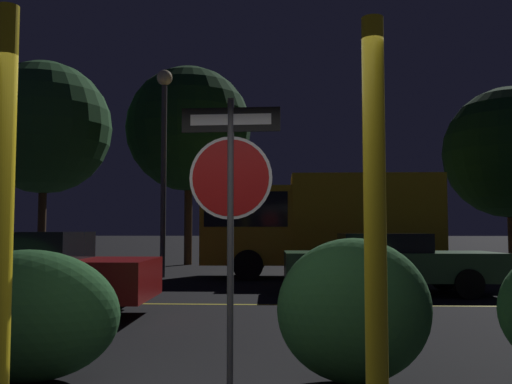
% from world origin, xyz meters
% --- Properties ---
extents(road_center_stripe, '(32.99, 0.12, 0.01)m').
position_xyz_m(road_center_stripe, '(0.00, 7.25, 0.00)').
color(road_center_stripe, gold).
rests_on(road_center_stripe, ground_plane).
extents(stop_sign, '(0.90, 0.06, 2.57)m').
position_xyz_m(stop_sign, '(0.14, 1.65, 1.80)').
color(stop_sign, '#4C4C51').
rests_on(stop_sign, ground_plane).
extents(yellow_pole_left, '(0.14, 0.14, 2.82)m').
position_xyz_m(yellow_pole_left, '(-1.14, 0.06, 1.41)').
color(yellow_pole_left, yellow).
rests_on(yellow_pole_left, ground_plane).
extents(yellow_pole_right, '(0.13, 0.13, 2.63)m').
position_xyz_m(yellow_pole_right, '(1.15, -0.13, 1.31)').
color(yellow_pole_right, yellow).
rests_on(yellow_pole_right, ground_plane).
extents(hedge_bush_1, '(1.72, 0.96, 1.21)m').
position_xyz_m(hedge_bush_1, '(-1.75, 1.77, 0.60)').
color(hedge_bush_1, '#285B2D').
rests_on(hedge_bush_1, ground_plane).
extents(hedge_bush_2, '(1.40, 0.79, 1.31)m').
position_xyz_m(hedge_bush_2, '(1.25, 1.86, 0.66)').
color(hedge_bush_2, '#2D6633').
rests_on(hedge_bush_2, ground_plane).
extents(passing_car_1, '(4.38, 2.06, 1.36)m').
position_xyz_m(passing_car_1, '(-3.59, 5.49, 0.69)').
color(passing_car_1, maroon).
rests_on(passing_car_1, ground_plane).
extents(passing_car_2, '(4.67, 1.96, 1.31)m').
position_xyz_m(passing_car_2, '(2.84, 9.12, 0.68)').
color(passing_car_2, '#335B38').
rests_on(passing_car_2, ground_plane).
extents(delivery_truck, '(6.84, 2.43, 2.97)m').
position_xyz_m(delivery_truck, '(1.49, 13.39, 1.64)').
color(delivery_truck, gold).
rests_on(delivery_truck, ground_plane).
extents(street_lamp, '(0.47, 0.47, 6.18)m').
position_xyz_m(street_lamp, '(-3.00, 13.21, 4.13)').
color(street_lamp, '#4C4C51').
rests_on(street_lamp, ground_plane).
extents(tree_0, '(4.63, 4.63, 6.44)m').
position_xyz_m(tree_0, '(8.54, 17.01, 4.12)').
color(tree_0, '#422D1E').
rests_on(tree_0, ground_plane).
extents(tree_1, '(5.35, 5.35, 8.20)m').
position_xyz_m(tree_1, '(-9.15, 18.90, 5.51)').
color(tree_1, '#422D1E').
rests_on(tree_1, ground_plane).
extents(tree_2, '(5.06, 5.06, 8.01)m').
position_xyz_m(tree_2, '(-3.32, 19.31, 5.47)').
color(tree_2, '#422D1E').
rests_on(tree_2, ground_plane).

